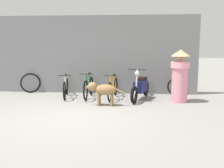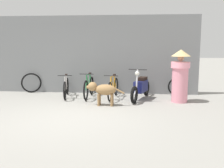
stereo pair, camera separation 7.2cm
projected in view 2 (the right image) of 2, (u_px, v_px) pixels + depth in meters
name	position (u px, v px, depth m)	size (l,w,h in m)	color
ground_plane	(70.00, 118.00, 6.44)	(60.00, 60.00, 0.00)	gray
shop_wall_back	(93.00, 55.00, 9.60)	(7.59, 0.20, 2.81)	slate
bicycle_0	(66.00, 88.00, 8.94)	(0.46, 1.56, 0.79)	black
bicycle_1	(89.00, 87.00, 8.88)	(0.46, 1.65, 0.85)	black
bicycle_2	(113.00, 88.00, 8.75)	(0.46, 1.69, 0.81)	black
motorcycle	(141.00, 87.00, 8.52)	(0.72, 1.87, 1.03)	black
stray_dog	(102.00, 90.00, 7.66)	(1.13, 0.34, 0.69)	#997247
person_in_robes	(180.00, 75.00, 8.06)	(0.83, 0.83, 1.63)	pink
spare_tire_left	(177.00, 86.00, 9.23)	(0.63, 0.12, 0.62)	black
spare_tire_right	(31.00, 83.00, 9.73)	(0.71, 0.31, 0.73)	black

